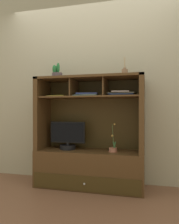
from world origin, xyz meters
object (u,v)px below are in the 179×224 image
(diffuser_bottle, at_px, (125,72))
(potted_orchid, at_px, (113,148))
(magazine_stack_left, at_px, (59,96))
(media_console, at_px, (90,152))
(potted_succulent, at_px, (57,73))
(magazine_stack_centre, at_px, (121,94))
(tv_monitor, at_px, (68,138))
(magazine_stack_right, at_px, (87,95))

(diffuser_bottle, bearing_deg, potted_orchid, -158.60)
(magazine_stack_left, relative_size, diffuser_bottle, 1.28)
(media_console, height_order, potted_succulent, potted_succulent)
(diffuser_bottle, height_order, potted_succulent, diffuser_bottle)
(magazine_stack_centre, relative_size, potted_succulent, 1.69)
(tv_monitor, xyz_separation_m, magazine_stack_centre, (0.70, 0.04, 0.57))
(diffuser_bottle, distance_m, potted_succulent, 0.90)
(potted_orchid, relative_size, magazine_stack_left, 1.18)
(tv_monitor, relative_size, magazine_stack_left, 1.58)
(magazine_stack_left, distance_m, magazine_stack_centre, 0.84)
(tv_monitor, distance_m, potted_orchid, 0.62)
(magazine_stack_left, xyz_separation_m, potted_succulent, (-0.01, -0.05, 0.31))
(magazine_stack_centre, distance_m, diffuser_bottle, 0.27)
(potted_orchid, height_order, diffuser_bottle, diffuser_bottle)
(tv_monitor, height_order, potted_succulent, potted_succulent)
(diffuser_bottle, relative_size, potted_succulent, 1.14)
(media_console, bearing_deg, magazine_stack_left, 176.14)
(magazine_stack_right, bearing_deg, potted_succulent, -179.31)
(potted_orchid, distance_m, potted_succulent, 1.24)
(potted_orchid, height_order, magazine_stack_right, magazine_stack_right)
(tv_monitor, height_order, magazine_stack_left, magazine_stack_left)
(media_console, xyz_separation_m, potted_succulent, (-0.45, -0.02, 1.05))
(tv_monitor, height_order, diffuser_bottle, diffuser_bottle)
(magazine_stack_left, height_order, potted_succulent, potted_succulent)
(magazine_stack_left, xyz_separation_m, magazine_stack_centre, (0.84, 0.00, 0.02))
(media_console, relative_size, magazine_stack_centre, 4.04)
(potted_orchid, height_order, magazine_stack_centre, magazine_stack_centre)
(media_console, height_order, magazine_stack_right, media_console)
(magazine_stack_left, bearing_deg, tv_monitor, -13.75)
(tv_monitor, bearing_deg, potted_orchid, -3.29)
(magazine_stack_left, bearing_deg, magazine_stack_centre, 0.02)
(potted_succulent, bearing_deg, magazine_stack_centre, 3.18)
(media_console, bearing_deg, tv_monitor, -179.02)
(magazine_stack_left, relative_size, potted_succulent, 1.45)
(potted_orchid, bearing_deg, magazine_stack_left, 174.68)
(tv_monitor, bearing_deg, magazine_stack_centre, 2.90)
(media_console, height_order, potted_orchid, media_console)
(media_console, distance_m, magazine_stack_centre, 0.86)
(tv_monitor, xyz_separation_m, magazine_stack_left, (-0.14, 0.04, 0.55))
(magazine_stack_centre, bearing_deg, potted_orchid, -140.91)
(magazine_stack_left, bearing_deg, potted_orchid, -5.32)
(magazine_stack_centre, height_order, magazine_stack_right, magazine_stack_centre)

